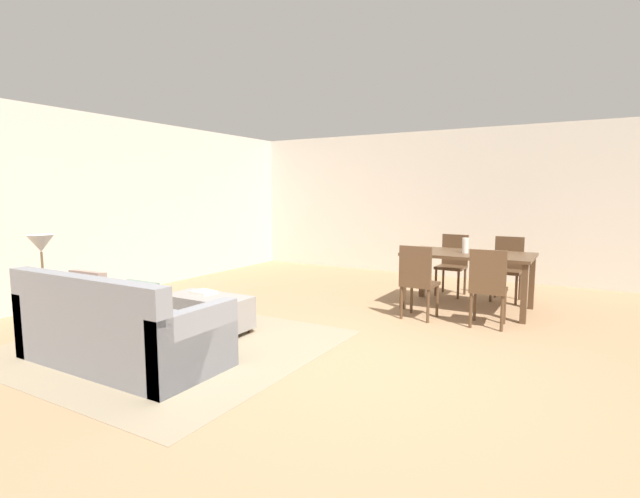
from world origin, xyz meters
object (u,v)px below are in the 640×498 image
at_px(dining_table, 468,260).
at_px(dining_chair_near_left, 418,278).
at_px(table_lamp, 41,246).
at_px(dining_chair_near_right, 488,284).
at_px(side_table, 44,296).
at_px(dining_chair_far_right, 508,265).
at_px(book_on_ottoman, 204,292).
at_px(ottoman_table, 208,311).
at_px(dining_chair_far_left, 453,261).
at_px(couch, 119,332).
at_px(vase_centerpiece, 465,245).

bearing_deg(dining_table, dining_chair_near_left, -115.35).
relative_size(table_lamp, dining_chair_near_right, 0.57).
distance_m(side_table, dining_chair_far_right, 5.95).
distance_m(side_table, book_on_ottoman, 1.63).
bearing_deg(dining_table, ottoman_table, -131.87).
bearing_deg(dining_chair_far_left, dining_chair_far_right, 2.28).
distance_m(dining_table, dining_chair_far_left, 0.91).
height_order(table_lamp, dining_chair_near_right, table_lamp).
relative_size(couch, book_on_ottoman, 7.53).
bearing_deg(table_lamp, book_on_ottoman, 44.33).
height_order(dining_chair_near_right, vase_centerpiece, vase_centerpiece).
distance_m(ottoman_table, dining_chair_far_left, 3.84).
xyz_separation_m(dining_chair_near_left, book_on_ottoman, (-1.99, -1.61, -0.09)).
bearing_deg(ottoman_table, dining_table, 48.13).
bearing_deg(side_table, ottoman_table, 39.90).
bearing_deg(dining_chair_far_right, dining_table, -114.58).
xyz_separation_m(dining_chair_far_right, vase_centerpiece, (-0.41, -0.87, 0.34)).
height_order(dining_chair_far_left, dining_chair_far_right, same).
xyz_separation_m(side_table, dining_chair_near_left, (3.16, 2.75, 0.05)).
height_order(table_lamp, dining_chair_near_left, table_lamp).
xyz_separation_m(couch, vase_centerpiece, (2.25, 3.65, 0.57)).
bearing_deg(dining_chair_near_right, dining_chair_far_left, 116.73).
bearing_deg(couch, dining_table, 58.19).
xyz_separation_m(ottoman_table, book_on_ottoman, (-0.12, 0.06, 0.19)).
xyz_separation_m(ottoman_table, dining_chair_far_right, (2.65, 3.37, 0.28)).
bearing_deg(ottoman_table, dining_chair_far_right, 51.77).
bearing_deg(book_on_ottoman, dining_chair_far_left, 58.66).
relative_size(couch, dining_chair_near_left, 2.13).
xyz_separation_m(ottoman_table, dining_table, (2.27, 2.54, 0.43)).
bearing_deg(couch, dining_chair_far_left, 67.22).
height_order(couch, vase_centerpiece, vase_centerpiece).
relative_size(dining_chair_near_right, dining_chair_far_left, 1.00).
height_order(table_lamp, dining_chair_far_left, table_lamp).
xyz_separation_m(side_table, dining_chair_far_right, (3.95, 4.45, 0.05)).
distance_m(dining_chair_far_left, dining_chair_far_right, 0.78).
bearing_deg(dining_chair_near_left, dining_chair_near_right, 3.45).
distance_m(ottoman_table, dining_table, 3.43).
relative_size(couch, dining_chair_far_right, 2.13).
bearing_deg(dining_chair_near_right, couch, -133.19).
xyz_separation_m(couch, dining_chair_near_right, (2.70, 2.87, 0.23)).
bearing_deg(dining_chair_far_right, table_lamp, -131.57).
xyz_separation_m(table_lamp, vase_centerpiece, (3.53, 3.58, -0.15)).
bearing_deg(dining_table, vase_centerpiece, -132.67).
xyz_separation_m(ottoman_table, vase_centerpiece, (2.24, 2.50, 0.63)).
relative_size(ottoman_table, dining_chair_far_left, 1.06).
relative_size(dining_chair_near_right, book_on_ottoman, 3.54).
bearing_deg(ottoman_table, side_table, -140.10).
bearing_deg(couch, side_table, 176.84).
bearing_deg(ottoman_table, couch, -90.64).
bearing_deg(couch, dining_chair_far_right, 59.45).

